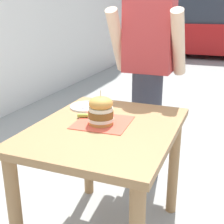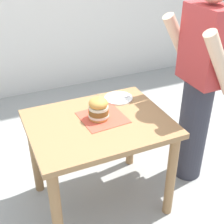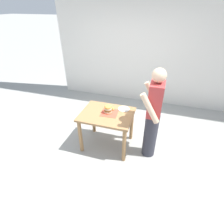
# 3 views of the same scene
# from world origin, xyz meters

# --- Properties ---
(patio_table) EXTENTS (0.76, 0.97, 0.75)m
(patio_table) POSITION_xyz_m (0.00, 0.00, 0.61)
(patio_table) COLOR #9E7247
(patio_table) RESTS_ON ground
(serving_paper) EXTENTS (0.32, 0.32, 0.00)m
(serving_paper) POSITION_xyz_m (-0.03, 0.04, 0.75)
(serving_paper) COLOR #D64C38
(serving_paper) RESTS_ON patio_table
(sandwich) EXTENTS (0.14, 0.14, 0.19)m
(sandwich) POSITION_xyz_m (-0.03, 0.01, 0.83)
(sandwich) COLOR gold
(sandwich) RESTS_ON serving_paper
(pickle_spear) EXTENTS (0.09, 0.05, 0.02)m
(pickle_spear) POSITION_xyz_m (-0.16, 0.07, 0.77)
(pickle_spear) COLOR #8EA83D
(pickle_spear) RESTS_ON serving_paper
(side_plate_with_forks) EXTENTS (0.22, 0.22, 0.02)m
(side_plate_with_forks) POSITION_xyz_m (-0.24, 0.26, 0.76)
(side_plate_with_forks) COLOR white
(side_plate_with_forks) RESTS_ON patio_table
(diner_across_table) EXTENTS (0.55, 0.35, 1.69)m
(diner_across_table) POSITION_xyz_m (0.01, 0.83, 0.88)
(diner_across_table) COLOR #33333D
(diner_across_table) RESTS_ON ground
(parked_car_mid_block) EXTENTS (4.22, 1.87, 1.60)m
(parked_car_mid_block) POSITION_xyz_m (-0.03, 8.08, 0.72)
(parked_car_mid_block) COLOR red
(parked_car_mid_block) RESTS_ON ground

